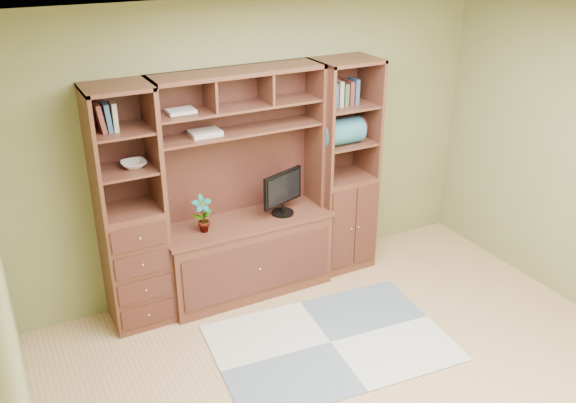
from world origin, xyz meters
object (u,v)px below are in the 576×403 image
left_tower (130,211)px  monitor (283,185)px  right_tower (343,168)px  center_hutch (246,190)px

left_tower → monitor: (1.34, -0.07, -0.02)m
right_tower → center_hutch: bearing=-177.8°
right_tower → monitor: bearing=-173.7°
center_hutch → right_tower: same height
center_hutch → left_tower: 1.00m
left_tower → right_tower: size_ratio=1.00×
left_tower → monitor: left_tower is taller
center_hutch → right_tower: size_ratio=1.00×
left_tower → right_tower: 2.02m
left_tower → monitor: size_ratio=3.66×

